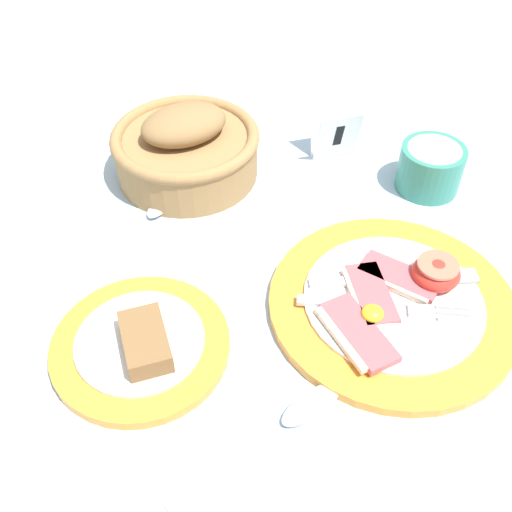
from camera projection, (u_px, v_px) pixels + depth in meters
name	position (u px, v px, depth m)	size (l,w,h in m)	color
ground_plane	(346.00, 314.00, 0.64)	(3.00, 3.00, 0.00)	#A3BCD1
breakfast_plate	(392.00, 299.00, 0.64)	(0.26, 0.26, 0.04)	orange
bread_plate	(141.00, 345.00, 0.60)	(0.18, 0.18, 0.04)	orange
sugar_cup	(430.00, 167.00, 0.77)	(0.08, 0.08, 0.06)	#337F6B
bread_basket	(186.00, 148.00, 0.78)	(0.19, 0.19, 0.10)	olive
number_card	(335.00, 132.00, 0.81)	(0.06, 0.05, 0.07)	white
teaspoon_near_cup	(153.00, 215.00, 0.74)	(0.12, 0.17, 0.01)	silver
teaspoon_stray	(289.00, 420.00, 0.54)	(0.18, 0.11, 0.01)	silver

